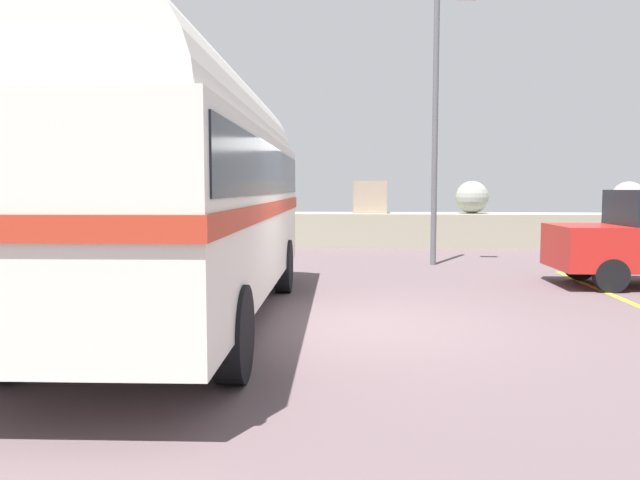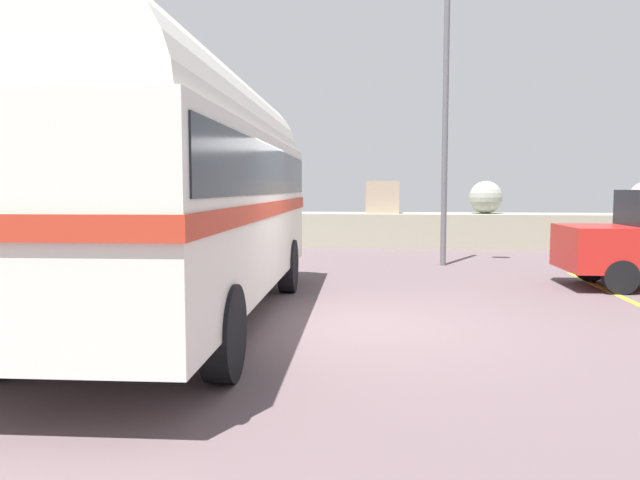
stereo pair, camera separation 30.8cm
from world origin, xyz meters
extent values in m
cube|color=#5A4A4E|center=(0.00, 0.00, 0.01)|extent=(32.00, 26.00, 0.02)
cube|color=gray|center=(0.00, 11.80, 0.55)|extent=(31.36, 1.80, 1.10)
cube|color=gray|center=(-11.99, 12.10, 1.49)|extent=(1.03, 1.01, 0.77)
cube|color=#89A48D|center=(-8.58, 11.70, 1.66)|extent=(1.38, 1.42, 1.12)
sphere|color=#999F79|center=(-4.22, 11.59, 1.62)|extent=(1.05, 1.05, 1.05)
cube|color=tan|center=(0.27, 11.68, 1.62)|extent=(1.10, 0.85, 1.05)
sphere|color=gray|center=(3.57, 11.75, 1.62)|extent=(1.05, 1.05, 1.05)
sphere|color=#A88889|center=(8.43, 11.67, 1.61)|extent=(1.03, 1.03, 1.03)
cube|color=gold|center=(4.49, 3.50, 0.02)|extent=(0.12, 4.40, 0.01)
cylinder|color=black|center=(-3.57, 2.49, 0.50)|extent=(0.32, 0.97, 0.96)
cylinder|color=black|center=(-1.36, 2.58, 0.50)|extent=(0.32, 0.97, 0.96)
cylinder|color=black|center=(-3.37, -2.71, 0.50)|extent=(0.32, 0.97, 0.96)
cylinder|color=black|center=(-1.16, -2.63, 0.50)|extent=(0.32, 0.97, 0.96)
cube|color=silver|center=(-2.37, -0.07, 1.57)|extent=(2.71, 8.48, 2.10)
cylinder|color=silver|center=(-2.37, -0.07, 2.62)|extent=(2.50, 8.14, 2.20)
cube|color=#B43320|center=(-2.37, -0.07, 1.63)|extent=(2.77, 8.57, 0.20)
cube|color=black|center=(-2.37, -0.07, 2.15)|extent=(2.74, 8.15, 0.64)
cube|color=silver|center=(-2.53, 4.20, 0.70)|extent=(2.28, 0.25, 0.28)
cylinder|color=black|center=(4.57, 2.98, 0.33)|extent=(0.63, 0.22, 0.62)
cylinder|color=black|center=(4.53, 4.51, 0.33)|extent=(0.63, 0.22, 0.62)
cylinder|color=#5B5B60|center=(1.81, 6.87, 3.24)|extent=(0.14, 0.14, 6.47)
camera|label=1|loc=(0.09, -8.41, 1.91)|focal=34.48mm
camera|label=2|loc=(0.40, -8.38, 1.91)|focal=34.48mm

